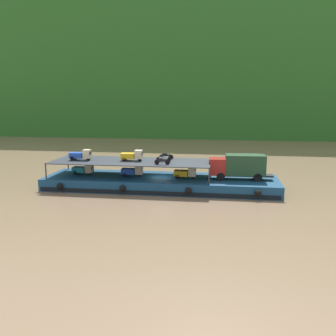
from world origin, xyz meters
The scene contains 13 objects.
ground_plane centered at (0.00, 0.00, 0.00)m, with size 400.00×400.00×0.00m, color #7F664C.
hillside_far_bank centered at (0.00, 73.05, 24.37)m, with size 147.04×31.41×43.26m.
cargo_barge centered at (0.00, -0.03, 0.75)m, with size 29.53×8.30×1.50m.
covered_lorry centered at (9.78, 0.08, 3.19)m, with size 7.92×2.53×3.10m.
cargo_rack centered at (-3.80, 0.00, 3.44)m, with size 20.33×6.88×2.00m.
mini_truck_lower_stern centered at (-10.41, 0.23, 2.19)m, with size 2.78×1.28×1.38m.
mini_truck_lower_aft centered at (-3.69, 0.08, 2.19)m, with size 2.78×1.27×1.38m.
mini_truck_lower_mid centered at (3.21, -0.21, 2.19)m, with size 2.76×1.24×1.38m.
mini_truck_upper_stern centered at (-10.46, -0.34, 4.19)m, with size 2.77×1.25×1.38m.
mini_truck_upper_mid centered at (-3.73, 0.15, 4.19)m, with size 2.79×1.29×1.38m.
motorcycle_upper_port centered at (0.52, -2.06, 3.93)m, with size 1.90×0.55×0.87m.
motorcycle_upper_centre centered at (0.38, 0.00, 3.93)m, with size 1.90×0.55×0.87m.
motorcycle_upper_stbd centered at (0.40, 2.07, 3.93)m, with size 1.90×0.55×0.87m.
Camera 1 is at (7.74, -45.75, 11.40)m, focal length 39.68 mm.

